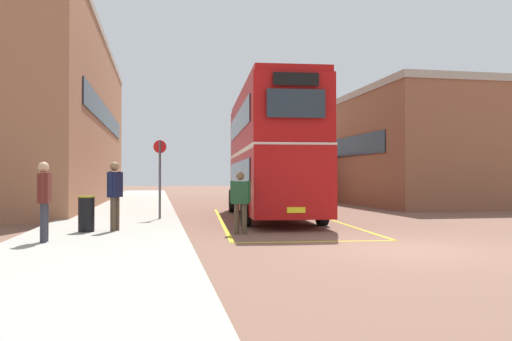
% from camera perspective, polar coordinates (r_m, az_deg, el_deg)
% --- Properties ---
extents(ground_plane, '(135.60, 135.60, 0.00)m').
position_cam_1_polar(ground_plane, '(25.20, 1.17, -4.25)').
color(ground_plane, brown).
extents(sidewalk_left, '(4.00, 57.60, 0.14)m').
position_cam_1_polar(sidewalk_left, '(27.08, -13.53, -3.84)').
color(sidewalk_left, '#A39E93').
rests_on(sidewalk_left, ground).
extents(brick_building_left, '(6.49, 25.25, 9.35)m').
position_cam_1_polar(brick_building_left, '(31.30, -22.00, 5.07)').
color(brick_building_left, '#9E6647').
rests_on(brick_building_left, ground).
extents(depot_building_right, '(8.32, 16.37, 6.31)m').
position_cam_1_polar(depot_building_right, '(32.80, 16.08, 2.12)').
color(depot_building_right, brown).
rests_on(depot_building_right, ground).
extents(double_decker_bus, '(3.30, 10.70, 4.75)m').
position_cam_1_polar(double_decker_bus, '(19.65, 1.56, 2.09)').
color(double_decker_bus, black).
rests_on(double_decker_bus, ground).
extents(single_deck_bus, '(3.22, 9.47, 3.02)m').
position_cam_1_polar(single_deck_bus, '(35.59, 2.99, -0.58)').
color(single_deck_bus, black).
rests_on(single_deck_bus, ground).
extents(pedestrian_boarding, '(0.53, 0.38, 1.68)m').
position_cam_1_polar(pedestrian_boarding, '(14.01, -1.72, -3.07)').
color(pedestrian_boarding, '#473828').
rests_on(pedestrian_boarding, ground).
extents(pedestrian_waiting_near, '(0.38, 0.57, 1.81)m').
position_cam_1_polar(pedestrian_waiting_near, '(14.03, -15.27, -2.12)').
color(pedestrian_waiting_near, '#473828').
rests_on(pedestrian_waiting_near, sidewalk_left).
extents(pedestrian_waiting_far, '(0.25, 0.58, 1.74)m').
position_cam_1_polar(pedestrian_waiting_far, '(12.09, -22.28, -2.55)').
color(pedestrian_waiting_far, '#2D2D38').
rests_on(pedestrian_waiting_far, sidewalk_left).
extents(litter_bin, '(0.43, 0.43, 0.92)m').
position_cam_1_polar(litter_bin, '(14.01, -18.18, -4.55)').
color(litter_bin, black).
rests_on(litter_bin, sidewalk_left).
extents(bus_stop_sign, '(0.43, 0.14, 2.65)m').
position_cam_1_polar(bus_stop_sign, '(17.70, -10.55, -0.10)').
color(bus_stop_sign, '#4C4C51').
rests_on(bus_stop_sign, sidewalk_left).
extents(bay_marking_yellow, '(5.05, 12.86, 0.01)m').
position_cam_1_polar(bay_marking_yellow, '(17.79, 2.68, -5.70)').
color(bay_marking_yellow, gold).
rests_on(bay_marking_yellow, ground).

